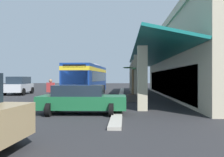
{
  "coord_description": "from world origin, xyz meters",
  "views": [
    {
      "loc": [
        23.54,
        4.36,
        1.84
      ],
      "look_at": [
        0.68,
        3.19,
        1.78
      ],
      "focal_mm": 39.15,
      "sensor_mm": 36.0,
      "label": 1
    }
  ],
  "objects": [
    {
      "name": "potted_palm",
      "position": [
        4.61,
        5.01,
        0.65
      ],
      "size": [
        1.83,
        1.58,
        2.75
      ],
      "color": "#4C4742",
      "rests_on": "ground"
    },
    {
      "name": "pedestrian",
      "position": [
        7.35,
        -0.62,
        1.0
      ],
      "size": [
        0.47,
        0.65,
        1.76
      ],
      "color": "#38383D",
      "rests_on": "ground"
    },
    {
      "name": "curb_strip",
      "position": [
        -0.9,
        4.01,
        0.06
      ],
      "size": [
        31.96,
        0.5,
        0.12
      ],
      "primitive_type": "cube",
      "color": "#9E998E",
      "rests_on": "ground"
    },
    {
      "name": "plaza_building",
      "position": [
        -0.9,
        13.63,
        3.6
      ],
      "size": [
        26.93,
        14.19,
        7.19
      ],
      "color": "#B2A88E",
      "rests_on": "ground"
    },
    {
      "name": "parked_suv_silver",
      "position": [
        -2.93,
        -7.35,
        1.02
      ],
      "size": [
        4.97,
        2.52,
        1.97
      ],
      "color": "#B2B5BA",
      "rests_on": "ground"
    },
    {
      "name": "parked_sedan_green",
      "position": [
        11.21,
        2.17,
        0.75
      ],
      "size": [
        2.5,
        4.44,
        1.47
      ],
      "color": "#195933",
      "rests_on": "ground"
    },
    {
      "name": "ground",
      "position": [
        0.0,
        8.0,
        0.0
      ],
      "size": [
        120.0,
        120.0,
        0.0
      ],
      "primitive_type": "plane",
      "color": "#262628"
    },
    {
      "name": "transit_bus",
      "position": [
        -2.07,
        0.46,
        1.85
      ],
      "size": [
        11.32,
        3.17,
        3.34
      ],
      "color": "navy",
      "rests_on": "ground"
    }
  ]
}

